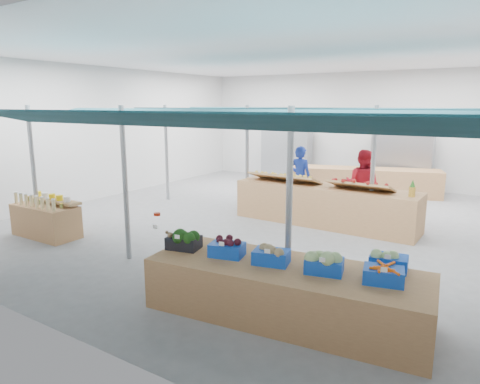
{
  "coord_description": "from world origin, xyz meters",
  "views": [
    {
      "loc": [
        5.22,
        -9.65,
        3.02
      ],
      "look_at": [
        0.1,
        -1.6,
        1.06
      ],
      "focal_mm": 32.0,
      "sensor_mm": 36.0,
      "label": 1
    }
  ],
  "objects": [
    {
      "name": "floor",
      "position": [
        0.0,
        0.0,
        0.0
      ],
      "size": [
        13.0,
        13.0,
        0.0
      ],
      "primitive_type": "plane",
      "color": "slate",
      "rests_on": "ground"
    },
    {
      "name": "crate_extra",
      "position": [
        3.96,
        -3.83,
        0.92
      ],
      "size": [
        0.54,
        0.44,
        0.32
      ],
      "rotation": [
        0.0,
        0.0,
        0.14
      ],
      "color": "#1144B8",
      "rests_on": "veg_counter"
    },
    {
      "name": "crate_carrots",
      "position": [
        4.01,
        -4.33,
        0.88
      ],
      "size": [
        0.57,
        0.46,
        0.29
      ],
      "rotation": [
        0.0,
        0.0,
        0.23
      ],
      "color": "#1144B8",
      "rests_on": "veg_counter"
    },
    {
      "name": "awnings",
      "position": [
        0.75,
        -1.75,
        2.78
      ],
      "size": [
        9.5,
        7.08,
        0.3
      ],
      "color": "#0A252D",
      "rests_on": "pole_grid"
    },
    {
      "name": "veg_counter",
      "position": [
        2.7,
        -4.48,
        0.39
      ],
      "size": [
        4.09,
        1.77,
        0.77
      ],
      "primitive_type": "cube",
      "rotation": [
        0.0,
        0.0,
        0.11
      ],
      "color": "#966741",
      "rests_on": "floor"
    },
    {
      "name": "crate_celeriac",
      "position": [
        2.48,
        -4.5,
        0.92
      ],
      "size": [
        0.57,
        0.46,
        0.31
      ],
      "rotation": [
        0.0,
        0.0,
        0.23
      ],
      "color": "#1144B8",
      "rests_on": "veg_counter"
    },
    {
      "name": "pole_ribbon",
      "position": [
        0.02,
        -4.24,
        1.08
      ],
      "size": [
        0.12,
        0.12,
        0.28
      ],
      "color": "red",
      "rests_on": "pole_grid"
    },
    {
      "name": "bottle_shelf",
      "position": [
        -3.7,
        -3.96,
        0.41
      ],
      "size": [
        1.67,
        1.05,
        1.02
      ],
      "rotation": [
        0.0,
        0.0,
        0.01
      ],
      "color": "#966741",
      "rests_on": "floor"
    },
    {
      "name": "back_shelving_right",
      "position": [
        2.0,
        6.0,
        1.0
      ],
      "size": [
        2.0,
        0.5,
        2.0
      ],
      "primitive_type": "cube",
      "color": "#B23F33",
      "rests_on": "floor"
    },
    {
      "name": "crate_cabbage",
      "position": [
        3.25,
        -4.41,
        0.93
      ],
      "size": [
        0.57,
        0.46,
        0.35
      ],
      "rotation": [
        0.0,
        0.0,
        0.23
      ],
      "color": "#1144B8",
      "rests_on": "veg_counter"
    },
    {
      "name": "apple_heap_yellow",
      "position": [
        0.25,
        0.35,
        1.16
      ],
      "size": [
        1.93,
        0.79,
        0.27
      ],
      "rotation": [
        0.0,
        0.0,
        -0.05
      ],
      "color": "#997247",
      "rests_on": "fruit_counter"
    },
    {
      "name": "vendor_right",
      "position": [
        1.96,
        1.54,
        0.93
      ],
      "size": [
        0.92,
        0.72,
        1.85
      ],
      "primitive_type": "imported",
      "rotation": [
        0.0,
        0.0,
        3.12
      ],
      "color": "red",
      "rests_on": "floor"
    },
    {
      "name": "hall",
      "position": [
        0.0,
        1.44,
        2.65
      ],
      "size": [
        13.0,
        13.0,
        13.0
      ],
      "color": "silver",
      "rests_on": "ground"
    },
    {
      "name": "back_shelving_left",
      "position": [
        -2.5,
        6.0,
        1.0
      ],
      "size": [
        2.0,
        0.5,
        2.0
      ],
      "primitive_type": "cube",
      "color": "#B23F33",
      "rests_on": "floor"
    },
    {
      "name": "apple_heap_red",
      "position": [
        2.3,
        0.3,
        1.16
      ],
      "size": [
        1.53,
        0.77,
        0.27
      ],
      "rotation": [
        0.0,
        0.0,
        -0.05
      ],
      "color": "#997247",
      "rests_on": "fruit_counter"
    },
    {
      "name": "sparrow",
      "position": [
        0.84,
        -4.83,
        1.02
      ],
      "size": [
        0.12,
        0.09,
        0.11
      ],
      "rotation": [
        0.0,
        0.0,
        0.23
      ],
      "color": "brown",
      "rests_on": "crate_broccoli"
    },
    {
      "name": "pineapple",
      "position": [
        3.45,
        0.28,
        1.17
      ],
      "size": [
        0.14,
        0.14,
        0.39
      ],
      "rotation": [
        0.0,
        0.0,
        -0.05
      ],
      "color": "#8C6019",
      "rests_on": "fruit_counter"
    },
    {
      "name": "vendor_left",
      "position": [
        0.16,
        1.54,
        0.93
      ],
      "size": [
        0.69,
        0.46,
        1.85
      ],
      "primitive_type": "imported",
      "rotation": [
        0.0,
        0.0,
        3.12
      ],
      "color": "navy",
      "rests_on": "floor"
    },
    {
      "name": "crate_broccoli",
      "position": [
        1.0,
        -4.67,
        0.93
      ],
      "size": [
        0.57,
        0.46,
        0.35
      ],
      "rotation": [
        0.0,
        0.0,
        0.23
      ],
      "color": "black",
      "rests_on": "veg_counter"
    },
    {
      "name": "crate_stack",
      "position": [
        3.77,
        -4.3,
        0.29
      ],
      "size": [
        0.56,
        0.47,
        0.57
      ],
      "primitive_type": "cube",
      "rotation": [
        0.0,
        0.0,
        -0.34
      ],
      "color": "#1144B8",
      "rests_on": "floor"
    },
    {
      "name": "crate_beets",
      "position": [
        1.77,
        -4.58,
        0.9
      ],
      "size": [
        0.57,
        0.46,
        0.29
      ],
      "rotation": [
        0.0,
        0.0,
        0.23
      ],
      "color": "#1144B8",
      "rests_on": "veg_counter"
    },
    {
      "name": "far_counter",
      "position": [
        1.07,
        4.66,
        0.45
      ],
      "size": [
        5.05,
        2.46,
        0.9
      ],
      "primitive_type": "cube",
      "rotation": [
        0.0,
        0.0,
        0.31
      ],
      "color": "#966741",
      "rests_on": "floor"
    },
    {
      "name": "fruit_counter",
      "position": [
        1.36,
        0.44,
        0.5
      ],
      "size": [
        4.66,
        1.21,
        0.99
      ],
      "primitive_type": "cube",
      "rotation": [
        0.0,
        0.0,
        -0.02
      ],
      "color": "#966741",
      "rests_on": "floor"
    },
    {
      "name": "pole_grid",
      "position": [
        0.75,
        -1.75,
        1.81
      ],
      "size": [
        10.0,
        4.6,
        3.0
      ],
      "color": "gray",
      "rests_on": "floor"
    }
  ]
}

